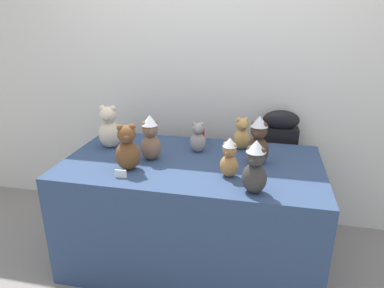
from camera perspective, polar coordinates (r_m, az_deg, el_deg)
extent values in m
plane|color=gray|center=(2.52, -1.29, -21.53)|extent=(10.00, 10.00, 0.00)
cube|color=silver|center=(2.84, 3.12, 12.67)|extent=(7.00, 0.08, 2.60)
cube|color=navy|center=(2.48, 0.00, -11.05)|extent=(1.70, 0.92, 0.78)
cube|color=black|center=(2.94, 13.62, -5.37)|extent=(0.28, 0.13, 0.86)
ellipsoid|color=black|center=(2.77, 14.47, 3.87)|extent=(0.28, 0.13, 0.15)
ellipsoid|color=#7F6047|center=(2.31, -6.80, -0.55)|extent=(0.18, 0.17, 0.17)
sphere|color=#7F6047|center=(2.27, -6.93, 2.43)|extent=(0.10, 0.10, 0.10)
sphere|color=#7F6047|center=(2.25, -7.77, 3.32)|extent=(0.04, 0.04, 0.04)
sphere|color=#7F6047|center=(2.26, -6.18, 3.46)|extent=(0.04, 0.04, 0.04)
sphere|color=brown|center=(2.23, -6.75, 1.87)|extent=(0.04, 0.04, 0.04)
cone|color=silver|center=(2.25, -7.00, 3.91)|extent=(0.11, 0.11, 0.07)
ellipsoid|color=brown|center=(2.18, -10.52, -1.85)|extent=(0.19, 0.18, 0.19)
sphere|color=brown|center=(2.13, -10.76, 1.60)|extent=(0.11, 0.11, 0.11)
sphere|color=brown|center=(2.12, -11.78, 2.66)|extent=(0.04, 0.04, 0.04)
sphere|color=brown|center=(2.12, -9.89, 2.79)|extent=(0.04, 0.04, 0.04)
sphere|color=brown|center=(2.09, -10.71, 0.92)|extent=(0.05, 0.05, 0.05)
ellipsoid|color=beige|center=(2.57, -13.38, 1.56)|extent=(0.18, 0.16, 0.20)
sphere|color=beige|center=(2.53, -13.65, 4.70)|extent=(0.12, 0.12, 0.12)
sphere|color=beige|center=(2.53, -14.54, 5.71)|extent=(0.04, 0.04, 0.04)
sphere|color=beige|center=(2.51, -12.93, 5.72)|extent=(0.04, 0.04, 0.04)
sphere|color=#ABA08A|center=(2.49, -13.97, 4.14)|extent=(0.05, 0.05, 0.05)
ellipsoid|color=#383533|center=(1.90, 10.21, -5.57)|extent=(0.16, 0.15, 0.17)
sphere|color=#383533|center=(1.85, 10.45, -2.10)|extent=(0.10, 0.10, 0.10)
sphere|color=#383533|center=(1.85, 9.60, -0.81)|extent=(0.04, 0.04, 0.04)
sphere|color=#383533|center=(1.83, 11.46, -1.13)|extent=(0.04, 0.04, 0.04)
sphere|color=#32302E|center=(1.82, 10.03, -2.84)|extent=(0.04, 0.04, 0.04)
cone|color=silver|center=(1.83, 10.57, -0.35)|extent=(0.11, 0.11, 0.07)
ellipsoid|color=tan|center=(2.51, 8.16, 0.81)|extent=(0.15, 0.14, 0.15)
sphere|color=tan|center=(2.47, 8.29, 3.21)|extent=(0.09, 0.09, 0.09)
sphere|color=tan|center=(2.45, 7.72, 3.95)|extent=(0.03, 0.03, 0.03)
sphere|color=tan|center=(2.47, 8.93, 4.02)|extent=(0.03, 0.03, 0.03)
sphere|color=olive|center=(2.44, 8.59, 2.77)|extent=(0.04, 0.04, 0.04)
ellipsoid|color=gray|center=(2.43, 0.99, 0.26)|extent=(0.13, 0.11, 0.14)
sphere|color=gray|center=(2.40, 1.00, 2.55)|extent=(0.08, 0.08, 0.08)
sphere|color=gray|center=(2.39, 0.39, 3.30)|extent=(0.03, 0.03, 0.03)
sphere|color=gray|center=(2.39, 1.63, 3.28)|extent=(0.03, 0.03, 0.03)
sphere|color=slate|center=(2.37, 0.99, 2.12)|extent=(0.03, 0.03, 0.03)
ellipsoid|color=#4C3323|center=(2.28, 10.75, -0.99)|extent=(0.17, 0.16, 0.18)
sphere|color=#4C3323|center=(2.24, 10.97, 2.14)|extent=(0.11, 0.11, 0.11)
sphere|color=#4C3323|center=(2.23, 10.23, 3.28)|extent=(0.04, 0.04, 0.04)
sphere|color=#4C3323|center=(2.22, 11.85, 3.02)|extent=(0.04, 0.04, 0.04)
sphere|color=#412E23|center=(2.20, 10.58, 1.58)|extent=(0.04, 0.04, 0.04)
cone|color=silver|center=(2.22, 11.08, 3.71)|extent=(0.11, 0.11, 0.07)
ellipsoid|color=#B27A42|center=(2.07, 6.11, -3.59)|extent=(0.13, 0.12, 0.14)
sphere|color=#B27A42|center=(2.03, 6.22, -0.99)|extent=(0.08, 0.08, 0.08)
sphere|color=#B27A42|center=(2.03, 5.58, -0.04)|extent=(0.03, 0.03, 0.03)
sphere|color=#B27A42|center=(2.02, 6.94, -0.25)|extent=(0.03, 0.03, 0.03)
sphere|color=olive|center=(2.01, 5.89, -1.52)|extent=(0.03, 0.03, 0.03)
cone|color=silver|center=(2.02, 6.27, 0.31)|extent=(0.09, 0.09, 0.05)
cylinder|color=red|center=(2.62, 1.20, 1.45)|extent=(0.08, 0.08, 0.11)
cube|color=white|center=(2.11, -11.66, -4.83)|extent=(0.07, 0.01, 0.05)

